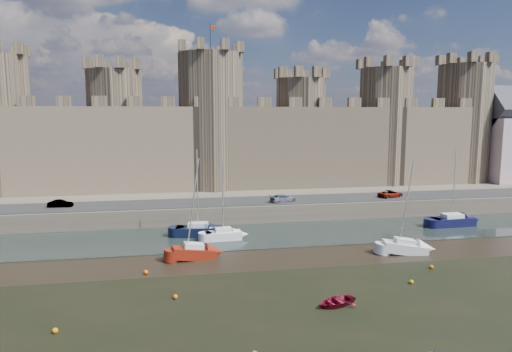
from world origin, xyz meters
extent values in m
plane|color=black|center=(0.00, 0.00, 0.00)|extent=(160.00, 160.00, 0.00)
cube|color=black|center=(0.00, 24.00, 0.04)|extent=(160.00, 12.00, 0.08)
cube|color=#4C443A|center=(0.00, 60.00, 1.25)|extent=(160.00, 60.00, 2.50)
cube|color=black|center=(0.00, 34.00, 2.55)|extent=(160.00, 7.00, 0.10)
cube|color=#42382B|center=(0.00, 48.00, 9.50)|extent=(100.00, 9.00, 14.00)
cylinder|color=#42382B|center=(-14.00, 48.00, 12.50)|extent=(9.00, 9.00, 20.00)
cylinder|color=#42382B|center=(2.00, 48.00, 14.00)|extent=(11.00, 11.00, 23.00)
cylinder|color=black|center=(2.00, 48.00, 28.00)|extent=(0.10, 0.10, 5.00)
cube|color=maroon|center=(2.50, 48.00, 29.80)|extent=(1.00, 0.03, 0.60)
cylinder|color=#42382B|center=(18.00, 48.00, 12.00)|extent=(9.00, 9.00, 19.00)
cylinder|color=#42382B|center=(34.00, 48.00, 13.00)|extent=(10.00, 10.00, 21.00)
cylinder|color=#42382B|center=(50.00, 48.00, 13.50)|extent=(10.00, 10.00, 22.00)
cube|color=#BDA2A5|center=(58.00, 46.00, 8.50)|extent=(8.50, 9.00, 12.00)
cube|color=#38383F|center=(58.00, 46.00, 16.10)|extent=(8.50, 9.05, 9.05)
imported|color=gray|center=(-20.06, 34.07, 3.04)|extent=(3.33, 1.28, 1.08)
imported|color=gray|center=(11.12, 32.46, 3.09)|extent=(4.35, 2.88, 1.17)
imported|color=gray|center=(28.40, 33.27, 3.07)|extent=(4.50, 3.12, 1.14)
cube|color=black|center=(-1.65, 24.87, 0.68)|extent=(5.72, 2.94, 1.19)
cube|color=silver|center=(-1.65, 24.87, 1.54)|extent=(2.62, 1.84, 0.54)
cylinder|color=silver|center=(-1.65, 24.87, 6.14)|extent=(0.14, 0.14, 9.74)
cube|color=silver|center=(1.30, 22.59, 0.60)|extent=(4.48, 1.95, 1.03)
cube|color=silver|center=(1.30, 22.59, 1.35)|extent=(2.01, 1.30, 0.47)
cylinder|color=silver|center=(1.30, 22.59, 5.33)|extent=(0.14, 0.14, 8.44)
cube|color=black|center=(33.04, 24.15, 0.66)|extent=(6.18, 2.66, 1.16)
cube|color=silver|center=(33.04, 24.15, 1.50)|extent=(2.78, 1.79, 0.53)
cylinder|color=silver|center=(33.04, 24.15, 5.98)|extent=(0.14, 0.14, 9.47)
cube|color=maroon|center=(-2.54, 16.02, 0.59)|extent=(4.85, 2.47, 1.18)
cube|color=silver|center=(-2.54, 16.02, 1.45)|extent=(2.22, 1.55, 0.54)
cylinder|color=silver|center=(-2.54, 16.02, 6.00)|extent=(0.14, 0.14, 9.65)
cube|color=silver|center=(20.56, 13.90, 0.57)|extent=(5.09, 2.62, 1.14)
cube|color=silver|center=(20.56, 13.90, 1.40)|extent=(2.34, 1.64, 0.52)
cylinder|color=silver|center=(20.56, 13.90, 5.81)|extent=(0.14, 0.14, 9.34)
imported|color=maroon|center=(8.25, 1.93, 0.35)|extent=(3.93, 3.30, 0.70)
sphere|color=#E7560A|center=(-4.51, 5.56, 0.20)|extent=(0.41, 0.41, 0.41)
sphere|color=#E8580A|center=(-7.31, 12.00, 0.23)|extent=(0.46, 0.46, 0.46)
sphere|color=orange|center=(20.70, 8.64, 0.21)|extent=(0.41, 0.41, 0.41)
sphere|color=orange|center=(-12.88, 0.90, 0.21)|extent=(0.42, 0.42, 0.42)
sphere|color=orange|center=(16.68, 5.26, 0.20)|extent=(0.39, 0.39, 0.39)
camera|label=1|loc=(-4.18, -31.45, 15.40)|focal=32.00mm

